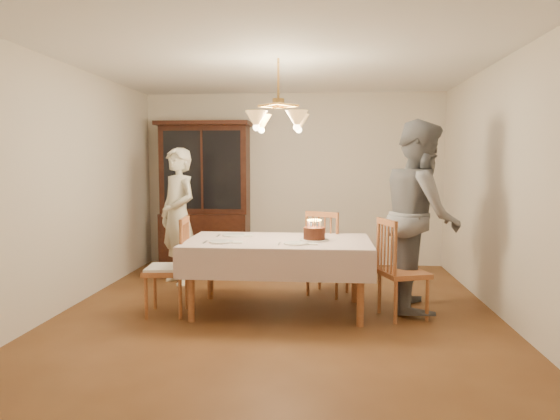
# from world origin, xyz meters

# --- Properties ---
(ground) EXTENTS (5.00, 5.00, 0.00)m
(ground) POSITION_xyz_m (0.00, 0.00, 0.00)
(ground) COLOR #593419
(ground) RESTS_ON ground
(room_shell) EXTENTS (5.00, 5.00, 5.00)m
(room_shell) POSITION_xyz_m (0.00, 0.00, 1.58)
(room_shell) COLOR white
(room_shell) RESTS_ON ground
(dining_table) EXTENTS (1.90, 1.10, 0.76)m
(dining_table) POSITION_xyz_m (0.00, 0.00, 0.68)
(dining_table) COLOR brown
(dining_table) RESTS_ON ground
(china_hutch) EXTENTS (1.38, 0.54, 2.16)m
(china_hutch) POSITION_xyz_m (-1.31, 2.25, 1.04)
(china_hutch) COLOR black
(china_hutch) RESTS_ON ground
(chair_far_side) EXTENTS (0.57, 0.56, 1.00)m
(chair_far_side) POSITION_xyz_m (0.52, 0.72, 0.44)
(chair_far_side) COLOR brown
(chair_far_side) RESTS_ON ground
(chair_left_end) EXTENTS (0.46, 0.48, 1.00)m
(chair_left_end) POSITION_xyz_m (-1.13, -0.19, 0.45)
(chair_left_end) COLOR brown
(chair_left_end) RESTS_ON ground
(chair_right_end) EXTENTS (0.54, 0.55, 1.00)m
(chair_right_end) POSITION_xyz_m (1.26, -0.10, 0.44)
(chair_right_end) COLOR brown
(chair_right_end) RESTS_ON ground
(elderly_woman) EXTENTS (0.75, 0.74, 1.75)m
(elderly_woman) POSITION_xyz_m (-1.39, 1.13, 0.87)
(elderly_woman) COLOR white
(elderly_woman) RESTS_ON ground
(adult_in_grey) EXTENTS (0.81, 1.01, 2.00)m
(adult_in_grey) POSITION_xyz_m (1.49, 0.25, 1.00)
(adult_in_grey) COLOR slate
(adult_in_grey) RESTS_ON ground
(birthday_cake) EXTENTS (0.30, 0.30, 0.22)m
(birthday_cake) POSITION_xyz_m (0.37, -0.01, 0.82)
(birthday_cake) COLOR white
(birthday_cake) RESTS_ON dining_table
(place_setting_near_left) EXTENTS (0.39, 0.24, 0.02)m
(place_setting_near_left) POSITION_xyz_m (-0.54, -0.23, 0.77)
(place_setting_near_left) COLOR white
(place_setting_near_left) RESTS_ON dining_table
(place_setting_near_right) EXTENTS (0.39, 0.24, 0.02)m
(place_setting_near_right) POSITION_xyz_m (0.21, -0.26, 0.77)
(place_setting_near_right) COLOR white
(place_setting_near_right) RESTS_ON dining_table
(place_setting_far_left) EXTENTS (0.39, 0.24, 0.02)m
(place_setting_far_left) POSITION_xyz_m (-0.50, 0.24, 0.77)
(place_setting_far_left) COLOR white
(place_setting_far_left) RESTS_ON dining_table
(chandelier) EXTENTS (0.62, 0.62, 0.73)m
(chandelier) POSITION_xyz_m (-0.00, -0.00, 1.98)
(chandelier) COLOR #BF8C3F
(chandelier) RESTS_ON ground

